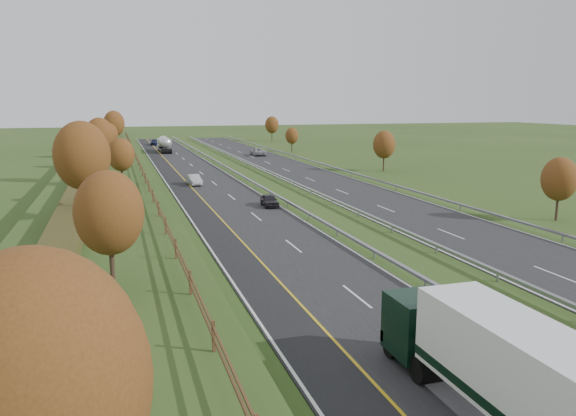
# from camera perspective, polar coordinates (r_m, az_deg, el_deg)

# --- Properties ---
(ground) EXTENTS (400.00, 400.00, 0.00)m
(ground) POSITION_cam_1_polar(r_m,az_deg,el_deg) (75.60, -1.94, 2.30)
(ground) COLOR #2C4719
(ground) RESTS_ON ground
(near_carriageway) EXTENTS (10.50, 200.00, 0.04)m
(near_carriageway) POSITION_cam_1_polar(r_m,az_deg,el_deg) (78.82, -8.53, 2.55)
(near_carriageway) COLOR black
(near_carriageway) RESTS_ON ground
(far_carriageway) EXTENTS (10.50, 200.00, 0.04)m
(far_carriageway) POSITION_cam_1_polar(r_m,az_deg,el_deg) (82.86, 2.84, 3.05)
(far_carriageway) COLOR black
(far_carriageway) RESTS_ON ground
(hard_shoulder) EXTENTS (3.00, 200.00, 0.04)m
(hard_shoulder) POSITION_cam_1_polar(r_m,az_deg,el_deg) (78.35, -11.24, 2.42)
(hard_shoulder) COLOR black
(hard_shoulder) RESTS_ON ground
(lane_markings) EXTENTS (26.75, 200.00, 0.01)m
(lane_markings) POSITION_cam_1_polar(r_m,az_deg,el_deg) (79.89, -3.97, 2.77)
(lane_markings) COLOR silver
(lane_markings) RESTS_ON near_carriageway
(embankment_left) EXTENTS (12.00, 200.00, 2.00)m
(embankment_left) POSITION_cam_1_polar(r_m,az_deg,el_deg) (77.85, -18.05, 2.77)
(embankment_left) COLOR #2C4719
(embankment_left) RESTS_ON ground
(hedge_left) EXTENTS (2.20, 180.00, 1.10)m
(hedge_left) POSITION_cam_1_polar(r_m,az_deg,el_deg) (77.73, -19.59, 3.82)
(hedge_left) COLOR #363817
(hedge_left) RESTS_ON embankment_left
(fence_left) EXTENTS (0.12, 189.06, 1.20)m
(fence_left) POSITION_cam_1_polar(r_m,az_deg,el_deg) (77.28, -14.79, 4.18)
(fence_left) COLOR #422B19
(fence_left) RESTS_ON embankment_left
(median_barrier_near) EXTENTS (0.32, 200.00, 0.71)m
(median_barrier_near) POSITION_cam_1_polar(r_m,az_deg,el_deg) (79.77, -4.48, 3.16)
(median_barrier_near) COLOR gray
(median_barrier_near) RESTS_ON ground
(median_barrier_far) EXTENTS (0.32, 200.00, 0.71)m
(median_barrier_far) POSITION_cam_1_polar(r_m,az_deg,el_deg) (81.03, -0.96, 3.31)
(median_barrier_far) COLOR gray
(median_barrier_far) RESTS_ON ground
(outer_barrier_far) EXTENTS (0.32, 200.00, 0.71)m
(outer_barrier_far) POSITION_cam_1_polar(r_m,az_deg,el_deg) (84.93, 6.53, 3.58)
(outer_barrier_far) COLOR gray
(outer_barrier_far) RESTS_ON ground
(trees_left) EXTENTS (6.64, 164.30, 7.66)m
(trees_left) POSITION_cam_1_polar(r_m,az_deg,el_deg) (73.97, -18.05, 6.56)
(trees_left) COLOR #2D2116
(trees_left) RESTS_ON embankment_left
(trees_far) EXTENTS (8.45, 118.60, 7.12)m
(trees_far) POSITION_cam_1_polar(r_m,az_deg,el_deg) (114.36, 4.15, 7.26)
(trees_far) COLOR #2D2116
(trees_far) RESTS_ON ground
(box_lorry) EXTENTS (2.58, 16.28, 4.06)m
(box_lorry) POSITION_cam_1_polar(r_m,az_deg,el_deg) (19.40, 24.62, -16.87)
(box_lorry) COLOR black
(box_lorry) RESTS_ON near_carriageway
(road_tanker) EXTENTS (2.40, 11.22, 3.46)m
(road_tanker) POSITION_cam_1_polar(r_m,az_deg,el_deg) (129.94, -12.44, 6.39)
(road_tanker) COLOR silver
(road_tanker) RESTS_ON near_carriageway
(car_dark_near) EXTENTS (1.73, 3.88, 1.30)m
(car_dark_near) POSITION_cam_1_polar(r_m,az_deg,el_deg) (60.08, -1.89, 0.79)
(car_dark_near) COLOR black
(car_dark_near) RESTS_ON near_carriageway
(car_silver_mid) EXTENTS (1.83, 4.32, 1.39)m
(car_silver_mid) POSITION_cam_1_polar(r_m,az_deg,el_deg) (76.86, -9.53, 2.85)
(car_silver_mid) COLOR #B0B1B5
(car_silver_mid) RESTS_ON near_carriageway
(car_small_far) EXTENTS (2.60, 5.11, 1.42)m
(car_small_far) POSITION_cam_1_polar(r_m,az_deg,el_deg) (151.89, -13.41, 6.51)
(car_small_far) COLOR #121739
(car_small_far) RESTS_ON near_carriageway
(car_oncoming) EXTENTS (2.89, 5.79, 1.58)m
(car_oncoming) POSITION_cam_1_polar(r_m,az_deg,el_deg) (118.63, -3.06, 5.74)
(car_oncoming) COLOR #A6A6AB
(car_oncoming) RESTS_ON far_carriageway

